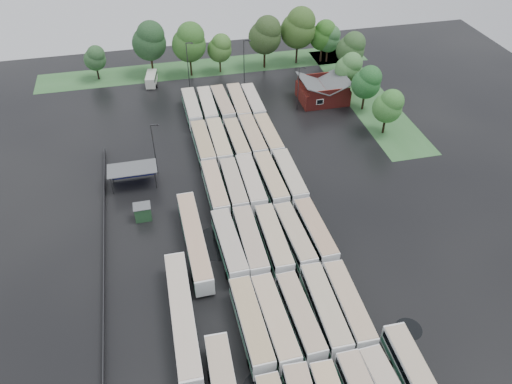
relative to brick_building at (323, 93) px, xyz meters
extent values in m
plane|color=black|center=(-24.00, -42.77, -1.87)|extent=(160.00, 160.00, 0.00)
cube|color=maroon|center=(0.00, 0.03, -0.17)|extent=(10.00, 8.00, 3.40)
cube|color=#4C4F51|center=(-2.50, 0.03, 2.43)|extent=(5.07, 8.60, 2.19)
cube|color=#4C4F51|center=(2.50, 0.03, 2.43)|extent=(5.07, 8.60, 2.19)
cube|color=maroon|center=(0.00, -3.97, 2.03)|extent=(9.00, 0.20, 1.20)
cube|color=silver|center=(-2.00, -4.02, 0.13)|extent=(1.60, 0.12, 1.20)
cylinder|color=#2D2D30|center=(-44.80, -22.77, -0.17)|extent=(0.16, 0.16, 3.40)
cylinder|color=#2D2D30|center=(-37.60, -22.77, -0.17)|extent=(0.16, 0.16, 3.40)
cylinder|color=#2D2D30|center=(-44.80, -19.57, -0.17)|extent=(0.16, 0.16, 3.40)
cylinder|color=#2D2D30|center=(-37.60, -19.57, -0.17)|extent=(0.16, 0.16, 3.40)
cube|color=#4C4F51|center=(-41.20, -21.17, 1.63)|extent=(8.20, 4.20, 0.15)
cube|color=#0D105F|center=(-41.20, -19.27, -0.27)|extent=(7.60, 0.08, 2.60)
cube|color=#224C29|center=(-40.20, -30.17, -0.62)|extent=(2.50, 2.00, 2.50)
cube|color=#4C4F51|center=(-40.20, -30.17, 0.69)|extent=(2.70, 2.20, 0.12)
cube|color=#336532|center=(-22.00, 22.03, -1.86)|extent=(80.00, 10.00, 0.01)
cube|color=#336532|center=(10.00, 0.03, -1.86)|extent=(10.00, 50.00, 0.01)
cube|color=#2D2D30|center=(-46.20, -34.77, -1.27)|extent=(0.10, 50.00, 1.20)
cylinder|color=black|center=(-18.60, -64.42, -1.39)|extent=(2.69, 1.01, 1.01)
cylinder|color=black|center=(-15.71, -64.48, -1.39)|extent=(2.72, 1.03, 1.03)
cube|color=white|center=(-28.32, -55.21, 0.13)|extent=(3.00, 13.18, 3.01)
cube|color=black|center=(-28.32, -55.21, 0.73)|extent=(3.05, 12.66, 0.96)
cube|color=#317055|center=(-28.32, -55.21, -0.53)|extent=(3.05, 12.92, 0.66)
cube|color=tan|center=(-28.32, -55.21, 1.69)|extent=(2.88, 12.79, 0.13)
cylinder|color=black|center=(-28.32, -59.42, -1.37)|extent=(2.79, 1.05, 1.05)
cylinder|color=black|center=(-28.32, -51.01, -1.37)|extent=(2.79, 1.05, 1.05)
cube|color=white|center=(-25.35, -55.38, 0.13)|extent=(3.16, 13.19, 3.00)
cube|color=black|center=(-25.35, -55.38, 0.73)|extent=(3.21, 12.67, 0.96)
cube|color=#327557|center=(-25.35, -55.38, -0.53)|extent=(3.21, 12.93, 0.66)
cube|color=tan|center=(-25.35, -55.38, 1.68)|extent=(3.04, 12.80, 0.13)
cylinder|color=black|center=(-25.35, -59.58, -1.37)|extent=(2.79, 1.05, 1.05)
cylinder|color=black|center=(-25.35, -51.19, -1.37)|extent=(2.79, 1.05, 1.05)
cube|color=white|center=(-22.06, -55.35, 0.04)|extent=(3.03, 12.62, 2.87)
cube|color=black|center=(-22.06, -55.35, 0.62)|extent=(3.08, 12.12, 0.92)
cube|color=#287052|center=(-22.06, -55.35, -0.59)|extent=(3.08, 12.37, 0.63)
cube|color=tan|center=(-22.06, -55.35, 1.53)|extent=(2.92, 12.24, 0.13)
cylinder|color=black|center=(-22.06, -59.36, -1.40)|extent=(2.66, 1.00, 1.00)
cylinder|color=black|center=(-22.06, -51.33, -1.40)|extent=(2.66, 1.00, 1.00)
cube|color=white|center=(-18.70, -55.06, 0.14)|extent=(2.93, 13.20, 3.02)
cube|color=black|center=(-18.70, -55.06, 0.74)|extent=(2.99, 12.68, 0.97)
cube|color=#317653|center=(-18.70, -55.06, -0.53)|extent=(2.98, 12.94, 0.66)
cube|color=tan|center=(-18.70, -55.06, 1.70)|extent=(2.82, 12.81, 0.13)
cylinder|color=black|center=(-18.70, -59.28, -1.37)|extent=(2.80, 1.05, 1.05)
cylinder|color=black|center=(-18.70, -50.85, -1.37)|extent=(2.80, 1.05, 1.05)
cube|color=white|center=(-15.59, -55.12, 0.09)|extent=(2.89, 12.93, 2.95)
cube|color=black|center=(-15.59, -55.12, 0.68)|extent=(2.94, 12.41, 0.94)
cube|color=#296D4F|center=(-15.59, -55.12, -0.56)|extent=(2.94, 12.67, 0.65)
cube|color=tan|center=(-15.59, -55.12, 1.62)|extent=(2.78, 12.54, 0.13)
cylinder|color=black|center=(-15.59, -59.25, -1.38)|extent=(2.74, 1.03, 1.03)
cylinder|color=black|center=(-15.59, -51.00, -1.38)|extent=(2.74, 1.03, 1.03)
cube|color=white|center=(-28.39, -41.23, 0.12)|extent=(3.19, 13.13, 2.99)
cube|color=black|center=(-28.39, -41.23, 0.71)|extent=(3.24, 12.61, 0.96)
cube|color=#217E56|center=(-28.39, -41.23, -0.54)|extent=(3.24, 12.87, 0.66)
cube|color=#AB9F90|center=(-28.39, -41.23, 1.67)|extent=(3.07, 12.73, 0.13)
cylinder|color=black|center=(-28.39, -45.40, -1.38)|extent=(2.77, 1.04, 1.04)
cylinder|color=black|center=(-28.39, -37.06, -1.38)|extent=(2.77, 1.04, 1.04)
cube|color=white|center=(-25.30, -41.30, 0.12)|extent=(2.82, 13.10, 3.00)
cube|color=black|center=(-25.30, -41.30, 0.72)|extent=(2.88, 12.58, 0.96)
cube|color=#2E714F|center=(-25.30, -41.30, -0.54)|extent=(2.87, 12.84, 0.66)
cube|color=tan|center=(-25.30, -41.30, 1.68)|extent=(2.71, 12.71, 0.13)
cylinder|color=black|center=(-25.30, -45.49, -1.38)|extent=(2.78, 1.05, 1.05)
cylinder|color=black|center=(-25.30, -37.11, -1.38)|extent=(2.78, 1.05, 1.05)
cube|color=white|center=(-21.91, -41.63, 0.12)|extent=(2.77, 13.04, 2.99)
cube|color=black|center=(-21.91, -41.63, 0.71)|extent=(2.83, 12.52, 0.96)
cube|color=#227550|center=(-21.91, -41.63, -0.54)|extent=(2.82, 12.78, 0.66)
cube|color=tan|center=(-21.91, -41.63, 1.66)|extent=(2.66, 12.65, 0.13)
cylinder|color=black|center=(-21.91, -45.80, -1.38)|extent=(2.77, 1.04, 1.04)
cylinder|color=black|center=(-21.91, -37.46, -1.38)|extent=(2.77, 1.04, 1.04)
cube|color=white|center=(-18.65, -41.52, 0.04)|extent=(3.10, 12.62, 2.87)
cube|color=black|center=(-18.65, -41.52, 0.61)|extent=(3.14, 12.12, 0.92)
cube|color=#327257|center=(-18.65, -41.52, -0.59)|extent=(3.14, 12.37, 0.63)
cube|color=tan|center=(-18.65, -41.52, 1.53)|extent=(2.98, 12.24, 0.13)
cylinder|color=black|center=(-18.65, -45.53, -1.40)|extent=(2.66, 1.00, 1.00)
cylinder|color=black|center=(-18.65, -37.52, -1.40)|extent=(2.66, 1.00, 1.00)
cube|color=white|center=(-15.42, -41.28, 0.06)|extent=(3.00, 12.71, 2.90)
cube|color=black|center=(-15.42, -41.28, 0.64)|extent=(3.05, 12.21, 0.93)
cube|color=#2E6C50|center=(-15.42, -41.28, -0.58)|extent=(3.05, 12.46, 0.64)
cube|color=tan|center=(-15.42, -41.28, 1.56)|extent=(2.88, 12.33, 0.13)
cylinder|color=black|center=(-15.42, -45.32, -1.39)|extent=(2.69, 1.01, 1.01)
cylinder|color=black|center=(-15.42, -37.23, -1.39)|extent=(2.69, 1.01, 1.01)
cube|color=white|center=(-28.23, -27.84, 0.07)|extent=(2.79, 12.79, 2.92)
cube|color=black|center=(-28.23, -27.84, 0.66)|extent=(2.84, 12.28, 0.94)
cube|color=#357958|center=(-28.23, -27.84, -0.57)|extent=(2.84, 12.53, 0.64)
cube|color=tan|center=(-28.23, -27.84, 1.59)|extent=(2.68, 12.40, 0.13)
cylinder|color=black|center=(-28.23, -31.92, -1.39)|extent=(2.71, 1.02, 1.02)
cylinder|color=black|center=(-28.23, -23.75, -1.39)|extent=(2.71, 1.02, 1.02)
cube|color=white|center=(-25.10, -27.77, 0.04)|extent=(2.69, 12.56, 2.87)
cube|color=black|center=(-25.10, -27.77, 0.62)|extent=(2.75, 12.05, 0.92)
cube|color=#187142|center=(-25.10, -27.77, -0.59)|extent=(2.74, 12.31, 0.63)
cube|color=tan|center=(-25.10, -27.77, 1.53)|extent=(2.58, 12.18, 0.13)
cylinder|color=black|center=(-25.10, -31.79, -1.40)|extent=(2.66, 1.00, 1.00)
cylinder|color=black|center=(-25.10, -23.76, -1.40)|extent=(2.66, 1.00, 1.00)
cube|color=white|center=(-22.14, -27.68, 0.11)|extent=(2.82, 13.02, 2.98)
cube|color=black|center=(-22.14, -27.68, 0.71)|extent=(2.88, 12.50, 0.95)
cube|color=#1A7448|center=(-22.14, -27.68, -0.54)|extent=(2.87, 12.76, 0.66)
cube|color=#BBAA99|center=(-22.14, -27.68, 1.66)|extent=(2.71, 12.63, 0.13)
cylinder|color=black|center=(-22.14, -31.84, -1.38)|extent=(2.76, 1.04, 1.04)
cylinder|color=black|center=(-22.14, -23.52, -1.38)|extent=(2.76, 1.04, 1.04)
cube|color=white|center=(-18.74, -27.73, 0.13)|extent=(2.94, 13.16, 3.01)
cube|color=black|center=(-18.74, -27.73, 0.73)|extent=(2.99, 12.64, 0.96)
cube|color=#2B7E5A|center=(-18.74, -27.73, -0.53)|extent=(2.99, 12.90, 0.66)
cube|color=tan|center=(-18.74, -27.73, 1.69)|extent=(2.82, 12.77, 0.13)
cylinder|color=black|center=(-18.74, -31.93, -1.37)|extent=(2.79, 1.05, 1.05)
cylinder|color=black|center=(-18.74, -23.53, -1.37)|extent=(2.79, 1.05, 1.05)
cube|color=white|center=(-15.45, -27.68, 0.11)|extent=(2.74, 13.01, 2.98)
cube|color=black|center=(-15.45, -27.68, 0.71)|extent=(2.80, 12.49, 0.95)
cube|color=#1E7149|center=(-15.45, -27.68, -0.54)|extent=(2.79, 12.75, 0.66)
cube|color=#B8AA94|center=(-15.45, -27.68, 1.66)|extent=(2.63, 12.62, 0.13)
cylinder|color=black|center=(-15.45, -31.84, -1.38)|extent=(2.76, 1.04, 1.04)
cylinder|color=black|center=(-15.45, -23.52, -1.38)|extent=(2.76, 1.04, 1.04)
cube|color=white|center=(-28.24, -14.51, 0.10)|extent=(2.92, 12.96, 2.96)
cube|color=black|center=(-28.24, -14.51, 0.69)|extent=(2.97, 12.45, 0.95)
cube|color=#277550|center=(-28.24, -14.51, -0.55)|extent=(2.97, 12.71, 0.65)
cube|color=tan|center=(-28.24, -14.51, 1.63)|extent=(2.80, 12.57, 0.13)
cylinder|color=black|center=(-28.24, -18.64, -1.38)|extent=(2.75, 1.03, 1.03)
cylinder|color=black|center=(-28.24, -10.38, -1.38)|extent=(2.75, 1.03, 1.03)
cube|color=white|center=(-25.22, -14.48, 0.13)|extent=(2.78, 13.13, 3.01)
cube|color=black|center=(-25.22, -14.48, 0.73)|extent=(2.85, 12.61, 0.96)
cube|color=#277B57|center=(-25.22, -14.48, -0.53)|extent=(2.84, 12.87, 0.66)
cube|color=tan|center=(-25.22, -14.48, 1.69)|extent=(2.67, 12.74, 0.13)
cylinder|color=black|center=(-25.22, -18.68, -1.37)|extent=(2.79, 1.05, 1.05)
cylinder|color=black|center=(-25.22, -10.28, -1.37)|extent=(2.79, 1.05, 1.05)
cube|color=white|center=(-21.90, -14.63, 0.03)|extent=(2.79, 12.48, 2.85)
cube|color=black|center=(-21.90, -14.63, 0.60)|extent=(2.85, 11.99, 0.91)
cube|color=#35785A|center=(-21.90, -14.63, -0.60)|extent=(2.84, 12.23, 0.63)
cube|color=tan|center=(-21.90, -14.63, 1.50)|extent=(2.68, 12.11, 0.12)
cylinder|color=black|center=(-21.90, -18.61, -1.40)|extent=(2.64, 1.00, 1.00)
cylinder|color=black|center=(-21.90, -10.65, -1.40)|extent=(2.64, 1.00, 1.00)
cube|color=white|center=(-18.82, -14.24, 0.09)|extent=(2.84, 12.92, 2.95)
cube|color=black|center=(-18.82, -14.24, 0.69)|extent=(2.90, 12.41, 0.95)
cube|color=#357C5B|center=(-18.82, -14.24, -0.56)|extent=(2.89, 12.66, 0.65)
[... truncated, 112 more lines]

